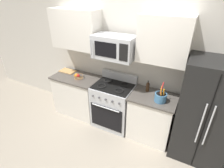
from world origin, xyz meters
name	(u,v)px	position (x,y,z in m)	size (l,w,h in m)	color
ground_plane	(98,143)	(0.00, 0.00, 0.00)	(16.00, 16.00, 0.00)	gray
wall_back	(122,61)	(0.00, 1.02, 1.30)	(8.00, 0.10, 2.60)	beige
counter_left	(78,95)	(-0.89, 0.65, 0.46)	(1.01, 0.60, 0.91)	silver
range_oven	(113,105)	(0.00, 0.65, 0.47)	(0.76, 0.64, 1.09)	#B2B5BA
counter_right	(151,117)	(0.79, 0.65, 0.46)	(0.80, 0.60, 0.91)	silver
refrigerator	(205,113)	(1.61, 0.63, 0.86)	(0.80, 0.71, 1.73)	black
microwave	(114,47)	(0.00, 0.68, 1.68)	(0.73, 0.44, 0.40)	#B2B5BA
upper_cabinets_left	(75,29)	(-0.90, 0.80, 1.87)	(1.00, 0.34, 0.74)	silver
upper_cabinets_right	(164,40)	(0.80, 0.80, 1.87)	(0.79, 0.34, 0.74)	silver
utensil_crock	(161,97)	(0.92, 0.57, 0.99)	(0.20, 0.20, 0.35)	teal
fruit_basket	(78,76)	(-0.81, 0.62, 0.95)	(0.20, 0.20, 0.10)	brown
cutting_board	(68,71)	(-1.23, 0.78, 0.92)	(0.35, 0.22, 0.02)	tan
bottle_soy	(148,87)	(0.63, 0.78, 1.01)	(0.06, 0.06, 0.21)	#382314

